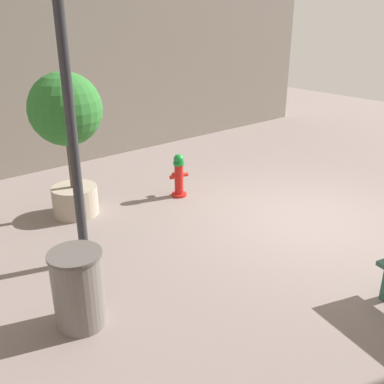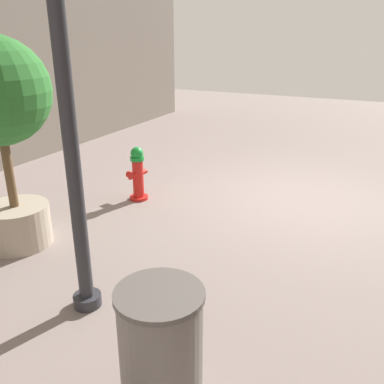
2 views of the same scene
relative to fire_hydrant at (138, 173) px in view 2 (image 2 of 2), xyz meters
The scene contains 4 objects.
ground_plane 2.64m from the fire_hydrant, 155.56° to the right, with size 23.40×23.40×0.00m, color gray.
fire_hydrant is the anchor object (origin of this frame).
street_lamp 3.62m from the fire_hydrant, 112.36° to the left, with size 0.36×0.36×4.30m.
trash_bin 4.10m from the fire_hydrant, 125.10° to the left, with size 0.63×0.63×0.96m.
Camera 2 is at (-1.21, 6.46, 2.59)m, focal length 39.07 mm.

